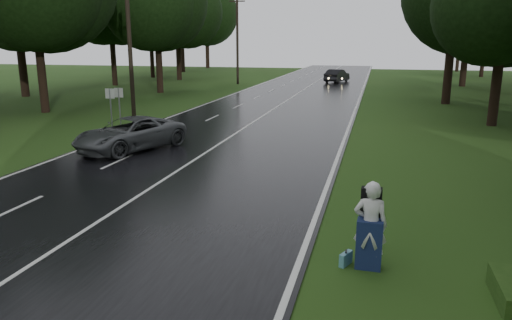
{
  "coord_description": "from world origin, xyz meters",
  "views": [
    {
      "loc": [
        7.3,
        -9.48,
        4.92
      ],
      "look_at": [
        3.55,
        5.49,
        1.1
      ],
      "focal_mm": 34.0,
      "sensor_mm": 36.0,
      "label": 1
    }
  ],
  "objects": [
    {
      "name": "tree_left_f",
      "position": [
        -17.5,
        49.09,
        0.0
      ],
      "size": [
        9.55,
        9.55,
        14.93
      ],
      "primitive_type": null,
      "color": "black",
      "rests_on": "ground"
    },
    {
      "name": "tree_left_d",
      "position": [
        -15.29,
        19.79,
        0.0
      ],
      "size": [
        10.05,
        10.05,
        15.71
      ],
      "primitive_type": null,
      "color": "black",
      "rests_on": "ground"
    },
    {
      "name": "suitcase",
      "position": [
        6.83,
        0.74,
        0.15
      ],
      "size": [
        0.29,
        0.44,
        0.3
      ],
      "primitive_type": "cube",
      "rotation": [
        0.0,
        0.0,
        5.86
      ],
      "color": "teal",
      "rests_on": "ground"
    },
    {
      "name": "utility_pole_mid",
      "position": [
        -8.5,
        19.85,
        0.0
      ],
      "size": [
        1.8,
        0.28,
        10.1
      ],
      "primitive_type": null,
      "color": "black",
      "rests_on": "ground"
    },
    {
      "name": "road_sign_b",
      "position": [
        -7.2,
        15.78,
        0.0
      ],
      "size": [
        0.54,
        0.1,
        2.26
      ],
      "primitive_type": null,
      "color": "white",
      "rests_on": "ground"
    },
    {
      "name": "lane_center",
      "position": [
        0.0,
        20.0,
        0.04
      ],
      "size": [
        0.12,
        140.0,
        0.01
      ],
      "primitive_type": "cube",
      "color": "silver",
      "rests_on": "road"
    },
    {
      "name": "hitchhiker",
      "position": [
        7.32,
        0.75,
        0.93
      ],
      "size": [
        0.75,
        0.67,
        2.01
      ],
      "color": "silver",
      "rests_on": "ground"
    },
    {
      "name": "grey_car",
      "position": [
        -3.56,
        10.21,
        0.78
      ],
      "size": [
        4.31,
        5.84,
        1.47
      ],
      "primitive_type": "imported",
      "rotation": [
        0.0,
        0.0,
        5.88
      ],
      "color": "#515456",
      "rests_on": "road"
    },
    {
      "name": "road_sign_a",
      "position": [
        -7.2,
        14.83,
        0.0
      ],
      "size": [
        0.56,
        0.1,
        2.31
      ],
      "primitive_type": null,
      "color": "white",
      "rests_on": "ground"
    },
    {
      "name": "tree_right_f",
      "position": [
        16.29,
        48.19,
        0.0
      ],
      "size": [
        10.62,
        10.62,
        16.6
      ],
      "primitive_type": null,
      "color": "black",
      "rests_on": "ground"
    },
    {
      "name": "tree_right_d",
      "position": [
        13.98,
        21.47,
        0.0
      ],
      "size": [
        8.14,
        8.14,
        12.72
      ],
      "primitive_type": null,
      "color": "black",
      "rests_on": "ground"
    },
    {
      "name": "utility_pole_far",
      "position": [
        -8.5,
        44.93,
        0.0
      ],
      "size": [
        1.8,
        0.28,
        10.18
      ],
      "primitive_type": null,
      "color": "black",
      "rests_on": "ground"
    },
    {
      "name": "far_car",
      "position": [
        2.47,
        49.87,
        0.81
      ],
      "size": [
        2.81,
        4.92,
        1.54
      ],
      "primitive_type": "imported",
      "rotation": [
        0.0,
        0.0,
        2.87
      ],
      "color": "black",
      "rests_on": "road"
    },
    {
      "name": "tree_right_e",
      "position": [
        12.61,
        31.61,
        0.0
      ],
      "size": [
        9.5,
        9.5,
        14.85
      ],
      "primitive_type": null,
      "color": "black",
      "rests_on": "ground"
    },
    {
      "name": "road",
      "position": [
        0.0,
        20.0,
        0.02
      ],
      "size": [
        12.0,
        140.0,
        0.04
      ],
      "primitive_type": "cube",
      "color": "black",
      "rests_on": "ground"
    },
    {
      "name": "tree_left_e",
      "position": [
        -13.15,
        34.0,
        0.0
      ],
      "size": [
        9.48,
        9.48,
        14.82
      ],
      "primitive_type": null,
      "color": "black",
      "rests_on": "ground"
    },
    {
      "name": "ground",
      "position": [
        0.0,
        0.0,
        0.0
      ],
      "size": [
        160.0,
        160.0,
        0.0
      ],
      "primitive_type": "plane",
      "color": "#264514",
      "rests_on": "ground"
    }
  ]
}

